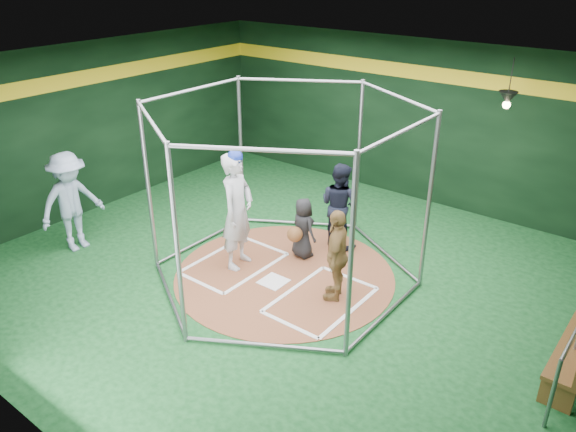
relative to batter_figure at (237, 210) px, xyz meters
The scene contains 13 objects.
room_shell 1.12m from the batter_figure, 14.09° to the left, with size 10.10×9.10×3.53m.
clay_disc 1.39m from the batter_figure, 13.59° to the left, with size 3.80×3.80×0.01m, color brown.
home_plate 1.37m from the batter_figure, ahead, with size 0.43×0.43×0.01m, color white.
batter_box_left 1.06m from the batter_figure, 154.42° to the right, with size 1.17×1.77×0.01m.
batter_box_right 2.10m from the batter_figure, ahead, with size 1.17×1.77×0.01m.
batting_cage 0.99m from the batter_figure, 13.59° to the left, with size 4.05×4.67×3.00m.
pendant_lamp_near 5.16m from the batter_figure, 51.18° to the left, with size 0.34×0.34×0.90m.
batter_figure is the anchor object (origin of this frame).
visitor_leopard 1.96m from the batter_figure, ahead, with size 0.90×0.38×1.54m, color tan.
catcher_figure 1.27m from the batter_figure, 52.42° to the left, with size 0.63×0.64×1.13m.
umpire 2.00m from the batter_figure, 60.90° to the left, with size 0.79×0.62×1.63m, color black.
bystander_blue 3.17m from the batter_figure, 153.75° to the right, with size 1.22×0.70×1.89m, color #8FA2BD.
steel_railing 5.43m from the batter_figure, ahead, with size 0.05×1.16×1.00m.
Camera 1 is at (5.19, -6.56, 5.10)m, focal length 35.00 mm.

